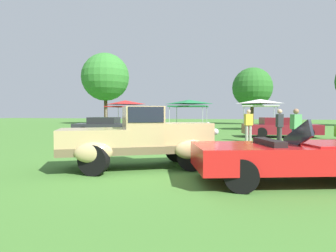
# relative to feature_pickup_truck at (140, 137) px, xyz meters

# --- Properties ---
(ground_plane) EXTENTS (120.00, 120.00, 0.00)m
(ground_plane) POSITION_rel_feature_pickup_truck_xyz_m (0.43, 0.14, -0.86)
(ground_plane) COLOR #42752D
(feature_pickup_truck) EXTENTS (4.37, 3.23, 1.70)m
(feature_pickup_truck) POSITION_rel_feature_pickup_truck_xyz_m (0.00, 0.00, 0.00)
(feature_pickup_truck) COLOR brown
(feature_pickup_truck) RESTS_ON ground_plane
(neighbor_convertible) EXTENTS (4.41, 2.84, 1.40)m
(neighbor_convertible) POSITION_rel_feature_pickup_truck_xyz_m (3.78, -0.73, -0.29)
(neighbor_convertible) COLOR red
(neighbor_convertible) RESTS_ON ground_plane
(show_car_charcoal) EXTENTS (4.32, 2.21, 1.22)m
(show_car_charcoal) POSITION_rel_feature_pickup_truck_xyz_m (-5.92, 9.79, -0.26)
(show_car_charcoal) COLOR #28282D
(show_car_charcoal) RESTS_ON ground_plane
(show_car_burgundy) EXTENTS (4.76, 2.47, 1.22)m
(show_car_burgundy) POSITION_rel_feature_pickup_truck_xyz_m (5.05, 11.53, -0.26)
(show_car_burgundy) COLOR maroon
(show_car_burgundy) RESTS_ON ground_plane
(spectator_near_truck) EXTENTS (0.46, 0.43, 1.69)m
(spectator_near_truck) POSITION_rel_feature_pickup_truck_xyz_m (4.86, 5.17, 0.05)
(spectator_near_truck) COLOR #283351
(spectator_near_truck) RESTS_ON ground_plane
(spectator_by_row) EXTENTS (0.31, 0.44, 1.69)m
(spectator_by_row) POSITION_rel_feature_pickup_truck_xyz_m (4.42, 6.71, 0.05)
(spectator_by_row) COLOR #383838
(spectator_by_row) RESTS_ON ground_plane
(spectator_far_side) EXTENTS (0.46, 0.38, 1.69)m
(spectator_far_side) POSITION_rel_feature_pickup_truck_xyz_m (3.07, 8.30, 0.05)
(spectator_far_side) COLOR #9E998E
(spectator_far_side) RESTS_ON ground_plane
(canopy_tent_left_field) EXTENTS (3.08, 3.08, 2.71)m
(canopy_tent_left_field) POSITION_rel_feature_pickup_truck_xyz_m (-8.32, 18.81, 1.56)
(canopy_tent_left_field) COLOR #B7B7BC
(canopy_tent_left_field) RESTS_ON ground_plane
(canopy_tent_center_field) EXTENTS (3.30, 3.30, 2.71)m
(canopy_tent_center_field) POSITION_rel_feature_pickup_truck_xyz_m (-2.05, 18.89, 1.56)
(canopy_tent_center_field) COLOR #B7B7BC
(canopy_tent_center_field) RESTS_ON ground_plane
(canopy_tent_right_field) EXTENTS (2.98, 2.98, 2.71)m
(canopy_tent_right_field) POSITION_rel_feature_pickup_truck_xyz_m (4.24, 19.15, 1.56)
(canopy_tent_right_field) COLOR #B7B7BC
(canopy_tent_right_field) RESTS_ON ground_plane
(treeline_far_left) EXTENTS (6.16, 6.16, 9.22)m
(treeline_far_left) POSITION_rel_feature_pickup_truck_xyz_m (-14.54, 27.01, 5.26)
(treeline_far_left) COLOR #47331E
(treeline_far_left) RESTS_ON ground_plane
(treeline_mid_left) EXTENTS (5.11, 5.11, 7.30)m
(treeline_mid_left) POSITION_rel_feature_pickup_truck_xyz_m (3.99, 31.36, 3.87)
(treeline_mid_left) COLOR #47331E
(treeline_mid_left) RESTS_ON ground_plane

